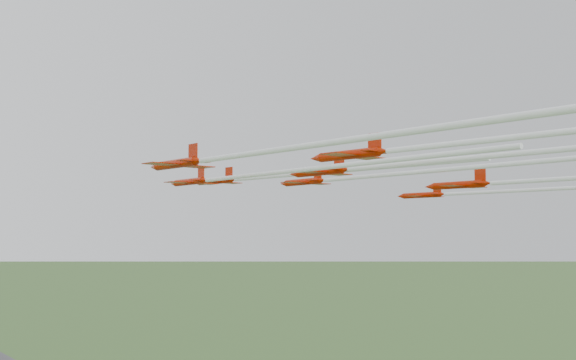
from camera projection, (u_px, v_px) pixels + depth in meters
jet_lead at (270, 176)px, 105.74m from camera, size 10.65×59.70×2.83m
jet_row2_left at (252, 175)px, 82.40m from camera, size 7.89×58.82×2.37m
jet_row2_right at (368, 176)px, 100.62m from camera, size 9.38×63.41×2.82m
jet_row3_left at (261, 152)px, 67.42m from camera, size 9.14×64.10×2.71m
jet_row3_mid at (402, 164)px, 84.43m from camera, size 9.81×63.05×2.91m
jet_row3_right at (492, 192)px, 102.74m from camera, size 8.10×55.47×2.42m
jet_row4_left at (492, 140)px, 62.35m from camera, size 10.63×68.02×2.75m
jet_row4_right at (523, 181)px, 85.23m from camera, size 8.75×46.91×2.61m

